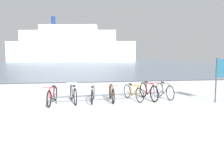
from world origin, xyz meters
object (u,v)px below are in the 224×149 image
(ferry_ship, at_px, (72,47))
(bicycle_2, at_px, (93,94))
(bicycle_5, at_px, (148,91))
(bicycle_0, at_px, (52,95))
(bicycle_3, at_px, (112,93))
(bicycle_1, at_px, (73,94))
(bicycle_4, at_px, (133,92))
(info_sign, at_px, (222,72))
(bicycle_6, at_px, (165,91))

(ferry_ship, bearing_deg, bicycle_2, -85.74)
(bicycle_2, xyz_separation_m, bicycle_5, (2.52, 0.07, 0.03))
(bicycle_0, xyz_separation_m, bicycle_3, (2.48, 0.14, -0.01))
(bicycle_0, relative_size, bicycle_1, 1.02)
(bicycle_4, height_order, info_sign, info_sign)
(bicycle_0, relative_size, bicycle_2, 1.01)
(bicycle_4, relative_size, bicycle_5, 0.94)
(bicycle_2, distance_m, info_sign, 5.53)
(bicycle_0, bearing_deg, bicycle_6, 4.46)
(bicycle_0, distance_m, bicycle_2, 1.67)
(bicycle_5, height_order, info_sign, info_sign)
(bicycle_1, bearing_deg, bicycle_2, 0.68)
(bicycle_1, height_order, bicycle_5, bicycle_5)
(bicycle_3, relative_size, ferry_ship, 0.03)
(bicycle_2, xyz_separation_m, ferry_ship, (-6.08, 81.61, 6.52))
(info_sign, relative_size, ferry_ship, 0.03)
(bicycle_4, bearing_deg, bicycle_3, -175.94)
(bicycle_1, relative_size, bicycle_2, 0.98)
(bicycle_6, bearing_deg, bicycle_4, -173.51)
(bicycle_2, bearing_deg, bicycle_6, 3.99)
(bicycle_2, relative_size, bicycle_4, 1.03)
(bicycle_2, height_order, bicycle_3, bicycle_3)
(bicycle_4, xyz_separation_m, bicycle_5, (0.72, 0.02, 0.03))
(bicycle_2, distance_m, bicycle_3, 0.82)
(bicycle_2, distance_m, bicycle_6, 3.37)
(bicycle_3, xyz_separation_m, bicycle_5, (1.70, 0.09, 0.04))
(bicycle_3, height_order, bicycle_4, bicycle_4)
(bicycle_0, bearing_deg, info_sign, -6.14)
(bicycle_5, bearing_deg, bicycle_2, -178.31)
(bicycle_1, height_order, bicycle_3, bicycle_1)
(bicycle_4, relative_size, ferry_ship, 0.03)
(bicycle_0, distance_m, bicycle_4, 3.47)
(bicycle_0, distance_m, bicycle_5, 4.19)
(bicycle_1, bearing_deg, ferry_ship, 93.68)
(bicycle_6, bearing_deg, bicycle_0, -175.54)
(bicycle_3, xyz_separation_m, ferry_ship, (-6.90, 81.63, 6.52))
(bicycle_3, distance_m, bicycle_4, 0.98)
(bicycle_2, distance_m, ferry_ship, 82.10)
(bicycle_1, distance_m, bicycle_5, 3.35)
(bicycle_3, bearing_deg, bicycle_4, 4.06)
(bicycle_0, distance_m, bicycle_1, 0.85)
(bicycle_1, xyz_separation_m, info_sign, (6.21, -0.90, 0.91))
(bicycle_1, bearing_deg, bicycle_5, 1.44)
(bicycle_5, height_order, ferry_ship, ferry_ship)
(bicycle_3, bearing_deg, bicycle_5, 2.93)
(bicycle_4, bearing_deg, bicycle_0, -176.46)
(bicycle_0, distance_m, bicycle_6, 5.04)
(bicycle_1, relative_size, bicycle_3, 1.04)
(bicycle_0, bearing_deg, bicycle_3, 3.33)
(bicycle_3, bearing_deg, bicycle_2, 179.09)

